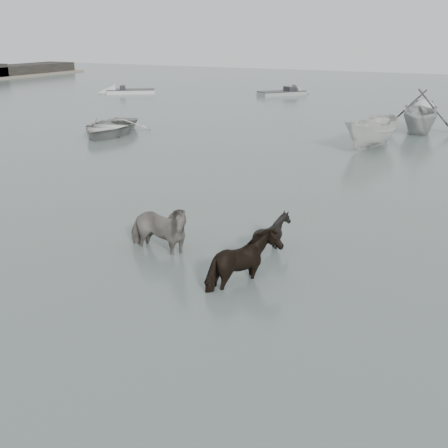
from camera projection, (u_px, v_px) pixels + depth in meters
The scene contains 10 objects.
ground at pixel (180, 259), 14.56m from camera, with size 140.00×140.00×0.00m, color #505F5A.
pony_pinto at pixel (157, 220), 14.74m from camera, with size 0.97×2.12×1.79m, color black.
pony_dark at pixel (245, 252), 12.87m from camera, with size 1.62×1.39×1.63m, color black.
pony_black at pixel (272, 227), 15.03m from camera, with size 1.03×1.15×1.27m, color black.
rowboat_lead at pixel (109, 125), 31.63m from camera, with size 3.75×5.25×1.09m, color #ACACA7.
rowboat_trail at pixel (421, 109), 32.09m from camera, with size 4.30×4.99×2.63m, color #A5A8A5.
boat_small at pixel (372, 131), 27.91m from camera, with size 1.69×4.49×1.73m, color beige.
skiff_outer at pixel (131, 89), 51.88m from camera, with size 6.10×1.60×0.75m, color beige, non-canonical shape.
skiff_mid at pixel (423, 105), 41.20m from camera, with size 4.88×1.60×0.75m, color #AAACAA, non-canonical shape.
skiff_far at pixel (282, 91), 50.48m from camera, with size 5.96×1.60×0.75m, color gray, non-canonical shape.
Camera 1 is at (6.98, -11.56, 5.65)m, focal length 45.00 mm.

